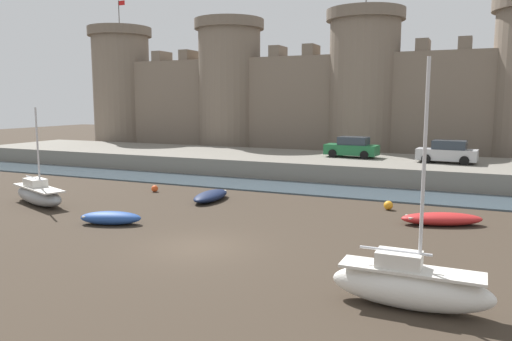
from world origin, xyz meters
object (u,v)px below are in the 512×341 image
Objects in this scene: mooring_buoy_near_shore at (155,189)px; rowboat_near_channel_left at (211,196)px; sailboat_midflat_left at (409,285)px; mooring_buoy_mid_mud at (388,205)px; rowboat_foreground_centre at (442,219)px; rowboat_foreground_left at (111,218)px; sailboat_near_channel_right at (39,194)px; car_quay_centre_east at (447,152)px; car_quay_centre_west at (352,147)px.

rowboat_near_channel_left is at bearing -12.53° from mooring_buoy_near_shore.
sailboat_midflat_left is 14.17× the size of mooring_buoy_mid_mud.
rowboat_foreground_centre reaches higher than mooring_buoy_mid_mud.
rowboat_near_channel_left is 7.26× the size of mooring_buoy_mid_mud.
rowboat_foreground_centre is at bearing 23.38° from rowboat_foreground_left.
sailboat_near_channel_right is 9.67m from rowboat_near_channel_left.
car_quay_centre_east reaches higher than rowboat_foreground_left.
mooring_buoy_mid_mud is at bearing 101.52° from sailboat_midflat_left.
rowboat_near_channel_left is at bearing -110.28° from car_quay_centre_west.
mooring_buoy_mid_mud is 14.62m from mooring_buoy_near_shore.
car_quay_centre_east is (12.21, 12.95, 1.85)m from rowboat_near_channel_left.
rowboat_near_channel_left is 8.36× the size of mooring_buoy_near_shore.
rowboat_foreground_left is 7.06m from rowboat_near_channel_left.
rowboat_foreground_centre is at bearing 11.20° from sailboat_near_channel_right.
car_quay_centre_west reaches higher than mooring_buoy_near_shore.
rowboat_foreground_centre is 13.77m from car_quay_centre_east.
rowboat_foreground_left is 15.62m from rowboat_foreground_centre.
mooring_buoy_near_shore is at bearing -144.81° from car_quay_centre_east.
rowboat_foreground_left is 8.51m from mooring_buoy_near_shore.
rowboat_foreground_centre is 16.50m from car_quay_centre_west.
sailboat_midflat_left reaches higher than car_quay_centre_west.
rowboat_near_channel_left is at bearing 30.24° from sailboat_near_channel_right.
rowboat_near_channel_left is at bearing -170.48° from mooring_buoy_mid_mud.
car_quay_centre_west is 7.16m from car_quay_centre_east.
rowboat_foreground_centre is at bearing -62.18° from car_quay_centre_west.
sailboat_midflat_left is 21.12m from mooring_buoy_near_shore.
rowboat_foreground_centre is 9.30× the size of mooring_buoy_near_shore.
rowboat_near_channel_left is at bearing 176.91° from rowboat_foreground_centre.
rowboat_near_channel_left reaches higher than mooring_buoy_mid_mud.
car_quay_centre_east is (2.28, 11.28, 1.90)m from mooring_buoy_mid_mud.
rowboat_near_channel_left is 0.85× the size of car_quay_centre_west.
sailboat_near_channel_right is 6.97m from mooring_buoy_near_shore.
rowboat_near_channel_left is (8.35, 4.87, -0.29)m from sailboat_near_channel_right.
car_quay_centre_east reaches higher than rowboat_foreground_centre.
sailboat_near_channel_right is at bearing -160.33° from mooring_buoy_mid_mud.
car_quay_centre_east is at bearing 35.19° from mooring_buoy_near_shore.
mooring_buoy_near_shore is at bearing 174.34° from rowboat_foreground_centre.
sailboat_near_channel_right reaches higher than mooring_buoy_mid_mud.
sailboat_near_channel_right is 11.11× the size of mooring_buoy_mid_mud.
rowboat_foreground_left is 24.22m from car_quay_centre_east.
sailboat_near_channel_right is at bearing -121.88° from mooring_buoy_near_shore.
rowboat_foreground_left reaches higher than mooring_buoy_mid_mud.
rowboat_near_channel_left is at bearing -133.31° from car_quay_centre_east.
car_quay_centre_east is at bearing -6.96° from car_quay_centre_west.
sailboat_midflat_left reaches higher than rowboat_foreground_left.
sailboat_near_channel_right is 27.25m from car_quay_centre_east.
sailboat_near_channel_right is (-20.89, 6.31, -0.10)m from sailboat_midflat_left.
sailboat_midflat_left is 13.11m from mooring_buoy_mid_mud.
mooring_buoy_near_shore is at bearing -177.55° from mooring_buoy_mid_mud.
mooring_buoy_mid_mud is at bearing 19.67° from sailboat_near_channel_right.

